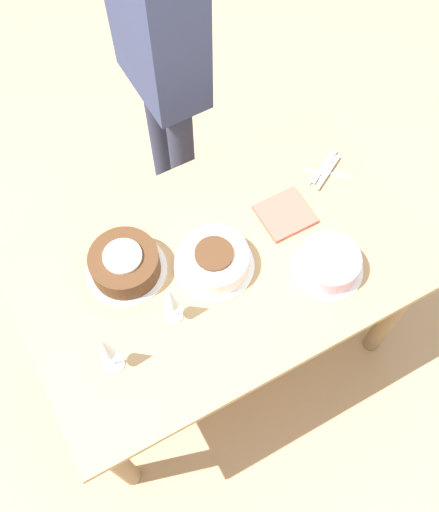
{
  "coord_description": "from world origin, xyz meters",
  "views": [
    {
      "loc": [
        0.41,
        0.75,
        2.44
      ],
      "look_at": [
        0.0,
        0.0,
        0.81
      ],
      "focal_mm": 40.0,
      "sensor_mm": 36.0,
      "label": 1
    }
  ],
  "objects_px": {
    "wine_glass_near": "(106,349)",
    "wine_glass_far": "(171,299)",
    "cake_front_chocolate": "(125,264)",
    "person_cutting": "(160,47)",
    "cake_back_decorated": "(329,264)",
    "cake_center_white": "(214,260)"
  },
  "relations": [
    {
      "from": "cake_center_white",
      "to": "person_cutting",
      "type": "relative_size",
      "value": 0.17
    },
    {
      "from": "cake_center_white",
      "to": "cake_back_decorated",
      "type": "bearing_deg",
      "value": 149.39
    },
    {
      "from": "wine_glass_near",
      "to": "wine_glass_far",
      "type": "xyz_separation_m",
      "value": [
        -0.23,
        -0.05,
        -0.0
      ]
    },
    {
      "from": "cake_front_chocolate",
      "to": "wine_glass_far",
      "type": "bearing_deg",
      "value": 106.43
    },
    {
      "from": "cake_center_white",
      "to": "cake_front_chocolate",
      "type": "xyz_separation_m",
      "value": [
        0.26,
        -0.12,
        0.01
      ]
    },
    {
      "from": "wine_glass_near",
      "to": "cake_back_decorated",
      "type": "bearing_deg",
      "value": 176.9
    },
    {
      "from": "cake_front_chocolate",
      "to": "person_cutting",
      "type": "xyz_separation_m",
      "value": [
        -0.46,
        -0.67,
        0.15
      ]
    },
    {
      "from": "cake_center_white",
      "to": "person_cutting",
      "type": "distance_m",
      "value": 0.83
    },
    {
      "from": "cake_front_chocolate",
      "to": "wine_glass_far",
      "type": "relative_size",
      "value": 1.28
    },
    {
      "from": "wine_glass_near",
      "to": "person_cutting",
      "type": "height_order",
      "value": "person_cutting"
    },
    {
      "from": "wine_glass_far",
      "to": "cake_front_chocolate",
      "type": "bearing_deg",
      "value": -73.57
    },
    {
      "from": "cake_center_white",
      "to": "cake_back_decorated",
      "type": "distance_m",
      "value": 0.37
    },
    {
      "from": "cake_front_chocolate",
      "to": "wine_glass_near",
      "type": "relative_size",
      "value": 1.24
    },
    {
      "from": "cake_center_white",
      "to": "wine_glass_far",
      "type": "height_order",
      "value": "wine_glass_far"
    },
    {
      "from": "cake_front_chocolate",
      "to": "person_cutting",
      "type": "distance_m",
      "value": 0.83
    },
    {
      "from": "cake_front_chocolate",
      "to": "wine_glass_far",
      "type": "height_order",
      "value": "wine_glass_far"
    },
    {
      "from": "wine_glass_far",
      "to": "person_cutting",
      "type": "bearing_deg",
      "value": -114.14
    },
    {
      "from": "cake_front_chocolate",
      "to": "cake_back_decorated",
      "type": "relative_size",
      "value": 1.13
    },
    {
      "from": "cake_center_white",
      "to": "cake_back_decorated",
      "type": "xyz_separation_m",
      "value": [
        -0.32,
        0.19,
        -0.0
      ]
    },
    {
      "from": "cake_front_chocolate",
      "to": "wine_glass_near",
      "type": "height_order",
      "value": "wine_glass_near"
    },
    {
      "from": "wine_glass_near",
      "to": "wine_glass_far",
      "type": "relative_size",
      "value": 1.03
    },
    {
      "from": "wine_glass_far",
      "to": "person_cutting",
      "type": "height_order",
      "value": "person_cutting"
    }
  ]
}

